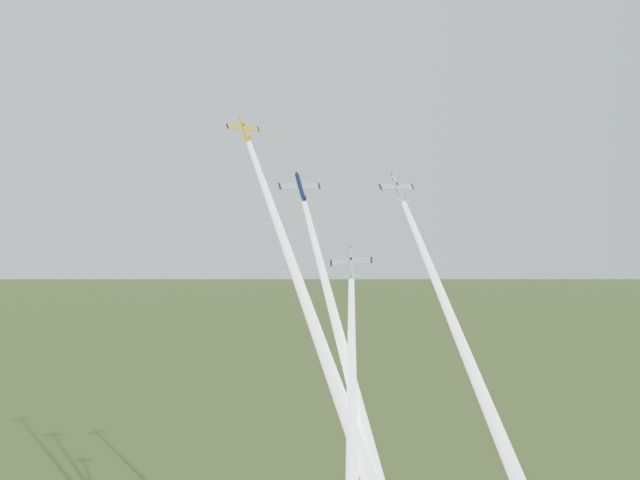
{
  "coord_description": "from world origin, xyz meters",
  "views": [
    {
      "loc": [
        -19.73,
        -142.2,
        98.9
      ],
      "look_at": [
        0.0,
        -6.0,
        92.0
      ],
      "focal_mm": 45.0,
      "sensor_mm": 36.0,
      "label": 1
    }
  ],
  "objects_px": {
    "plane_navy": "(301,188)",
    "plane_silver_right": "(398,188)",
    "plane_yellow": "(244,129)",
    "plane_silver_low": "(351,264)"
  },
  "relations": [
    {
      "from": "plane_navy",
      "to": "plane_silver_right",
      "type": "bearing_deg",
      "value": -12.47
    },
    {
      "from": "plane_navy",
      "to": "plane_silver_low",
      "type": "bearing_deg",
      "value": -69.39
    },
    {
      "from": "plane_silver_right",
      "to": "plane_silver_low",
      "type": "distance_m",
      "value": 20.04
    },
    {
      "from": "plane_navy",
      "to": "plane_silver_low",
      "type": "distance_m",
      "value": 18.19
    },
    {
      "from": "plane_silver_right",
      "to": "plane_silver_low",
      "type": "bearing_deg",
      "value": -154.68
    },
    {
      "from": "plane_yellow",
      "to": "plane_silver_right",
      "type": "relative_size",
      "value": 0.9
    },
    {
      "from": "plane_navy",
      "to": "plane_silver_right",
      "type": "distance_m",
      "value": 18.05
    },
    {
      "from": "plane_yellow",
      "to": "plane_navy",
      "type": "distance_m",
      "value": 15.35
    },
    {
      "from": "plane_yellow",
      "to": "plane_silver_right",
      "type": "bearing_deg",
      "value": -33.24
    },
    {
      "from": "plane_silver_low",
      "to": "plane_navy",
      "type": "bearing_deg",
      "value": 134.73
    }
  ]
}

